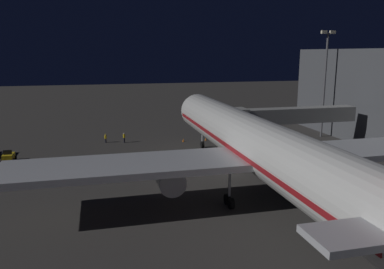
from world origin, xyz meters
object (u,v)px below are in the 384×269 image
ground_crew_near_nose_gear (106,138)px  baggage_tug_lead (9,157)px  traffic_cone_nose_port (206,139)px  apron_floodlight_mast (325,77)px  ground_crew_under_port_wing (124,137)px  airliner_at_gate (259,147)px  traffic_cone_nose_starboard (183,140)px  jet_bridge (283,116)px

ground_crew_near_nose_gear → baggage_tug_lead: bearing=32.7°
ground_crew_near_nose_gear → traffic_cone_nose_port: bearing=171.7°
apron_floodlight_mast → ground_crew_under_port_wing: size_ratio=10.95×
baggage_tug_lead → airliner_at_gate: bearing=143.9°
baggage_tug_lead → traffic_cone_nose_starboard: bearing=-166.8°
airliner_at_gate → jet_bridge: (-12.28, -18.43, 0.10)m
jet_bridge → traffic_cone_nose_port: jet_bridge is taller
jet_bridge → traffic_cone_nose_starboard: bearing=-37.6°
apron_floodlight_mast → ground_crew_under_port_wing: (38.57, -4.20, -10.71)m
airliner_at_gate → ground_crew_under_port_wing: (13.07, -31.48, -4.97)m
jet_bridge → traffic_cone_nose_port: bearing=-47.9°
jet_bridge → ground_crew_near_nose_gear: 32.29m
traffic_cone_nose_port → ground_crew_under_port_wing: bearing=-7.1°
apron_floodlight_mast → traffic_cone_nose_port: bearing=-5.6°
jet_bridge → apron_floodlight_mast: (-13.22, -8.85, 5.64)m
traffic_cone_nose_port → jet_bridge: bearing=132.1°
ground_crew_near_nose_gear → airliner_at_gate: bearing=116.9°
ground_crew_under_port_wing → traffic_cone_nose_port: size_ratio=3.41×
apron_floodlight_mast → traffic_cone_nose_port: (23.30, -2.29, -11.47)m
apron_floodlight_mast → traffic_cone_nose_starboard: 30.07m
ground_crew_near_nose_gear → traffic_cone_nose_starboard: 14.49m
apron_floodlight_mast → traffic_cone_nose_starboard: size_ratio=37.34×
apron_floodlight_mast → baggage_tug_lead: apron_floodlight_mast is taller
jet_bridge → apron_floodlight_mast: apron_floodlight_mast is taller
airliner_at_gate → traffic_cone_nose_port: bearing=-94.3°
airliner_at_gate → traffic_cone_nose_starboard: bearing=-85.7°
airliner_at_gate → traffic_cone_nose_port: (-2.20, -29.57, -5.73)m
airliner_at_gate → traffic_cone_nose_port: 30.20m
traffic_cone_nose_starboard → jet_bridge: bearing=142.4°
jet_bridge → traffic_cone_nose_starboard: 19.17m
jet_bridge → ground_crew_under_port_wing: jet_bridge is taller
baggage_tug_lead → jet_bridge: bearing=174.3°
ground_crew_near_nose_gear → traffic_cone_nose_port: ground_crew_near_nose_gear is taller
airliner_at_gate → traffic_cone_nose_starboard: 30.20m
airliner_at_gate → apron_floodlight_mast: bearing=-133.1°
airliner_at_gate → ground_crew_near_nose_gear: bearing=-63.1°
jet_bridge → ground_crew_under_port_wing: size_ratio=12.26×
baggage_tug_lead → traffic_cone_nose_starboard: 29.84m
baggage_tug_lead → traffic_cone_nose_starboard: size_ratio=4.58×
jet_bridge → traffic_cone_nose_port: (10.08, -11.14, -5.83)m
traffic_cone_nose_starboard → baggage_tug_lead: bearing=13.2°
traffic_cone_nose_starboard → traffic_cone_nose_port: bearing=180.0°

